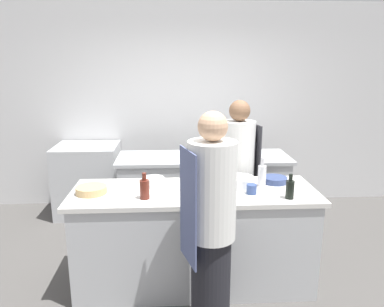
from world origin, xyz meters
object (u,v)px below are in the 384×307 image
(bottle_vinegar, at_px, (290,189))
(bowl_prep_small, at_px, (91,190))
(bottle_cooking_oil, at_px, (145,189))
(bowl_ceramic_blue, at_px, (154,182))
(bowl_wooden_salad, at_px, (275,180))
(chef_at_prep_near, at_px, (211,228))
(bowl_mixing_large, at_px, (239,182))
(cup, at_px, (252,189))
(bottle_wine, at_px, (262,175))
(oven_range, at_px, (88,180))
(bottle_olive_oil, at_px, (216,188))
(chef_at_stove, at_px, (238,177))

(bottle_vinegar, distance_m, bowl_prep_small, 1.69)
(bottle_cooking_oil, bearing_deg, bowl_ceramic_blue, 78.46)
(bowl_ceramic_blue, bearing_deg, bowl_wooden_salad, 2.53)
(chef_at_prep_near, bearing_deg, bottle_cooking_oil, 30.27)
(bowl_mixing_large, bearing_deg, cup, -70.84)
(chef_at_prep_near, height_order, bottle_cooking_oil, chef_at_prep_near)
(bowl_wooden_salad, bearing_deg, bottle_cooking_oil, -163.49)
(chef_at_prep_near, distance_m, cup, 0.69)
(bottle_wine, height_order, bowl_ceramic_blue, bottle_wine)
(oven_range, relative_size, bowl_prep_small, 3.52)
(bowl_ceramic_blue, distance_m, cup, 0.88)
(bottle_vinegar, distance_m, bowl_ceramic_blue, 1.20)
(oven_range, relative_size, cup, 10.73)
(bottle_cooking_oil, relative_size, bowl_mixing_large, 0.83)
(bowl_mixing_large, xyz_separation_m, bowl_prep_small, (-1.31, -0.11, -0.01))
(cup, bearing_deg, bottle_vinegar, -23.96)
(bottle_olive_oil, relative_size, bottle_cooking_oil, 0.94)
(bottle_olive_oil, relative_size, bowl_wooden_salad, 0.91)
(chef_at_prep_near, height_order, bowl_ceramic_blue, chef_at_prep_near)
(chef_at_stove, relative_size, cup, 18.71)
(chef_at_prep_near, bearing_deg, bowl_prep_small, 40.85)
(chef_at_prep_near, distance_m, bottle_vinegar, 0.83)
(bottle_wine, distance_m, bowl_mixing_large, 0.21)
(chef_at_stove, xyz_separation_m, bowl_wooden_salad, (0.26, -0.47, 0.11))
(oven_range, relative_size, bowl_ceramic_blue, 4.95)
(bowl_ceramic_blue, bearing_deg, oven_range, 120.81)
(bottle_vinegar, distance_m, bowl_wooden_salad, 0.42)
(bottle_wine, relative_size, cup, 3.07)
(bowl_ceramic_blue, bearing_deg, chef_at_prep_near, -60.57)
(chef_at_stove, distance_m, bottle_wine, 0.61)
(oven_range, bearing_deg, bowl_mixing_large, -43.40)
(bowl_prep_small, xyz_separation_m, cup, (1.38, -0.09, 0.01))
(bottle_olive_oil, height_order, bottle_cooking_oil, bottle_cooking_oil)
(bottle_olive_oil, xyz_separation_m, bowl_prep_small, (-1.07, 0.17, -0.05))
(bottle_wine, height_order, bowl_prep_small, bottle_wine)
(chef_at_prep_near, xyz_separation_m, bowl_prep_small, (-0.98, 0.63, 0.08))
(bottle_olive_oil, bearing_deg, oven_range, 127.80)
(bottle_olive_oil, relative_size, bowl_mixing_large, 0.78)
(bottle_wine, distance_m, bowl_wooden_salad, 0.19)
(bowl_mixing_large, bearing_deg, bottle_cooking_oil, -162.39)
(bowl_wooden_salad, bearing_deg, bowl_ceramic_blue, -177.47)
(bowl_ceramic_blue, height_order, bowl_wooden_salad, bowl_ceramic_blue)
(chef_at_stove, distance_m, bowl_prep_small, 1.56)
(bottle_vinegar, bearing_deg, bottle_cooking_oil, 176.95)
(bottle_cooking_oil, height_order, bowl_ceramic_blue, bottle_cooking_oil)
(bowl_wooden_salad, bearing_deg, chef_at_stove, 119.08)
(cup, bearing_deg, bowl_mixing_large, 109.16)
(bottle_cooking_oil, height_order, bowl_prep_small, bottle_cooking_oil)
(chef_at_stove, bearing_deg, bottle_vinegar, 4.14)
(bottle_cooking_oil, height_order, bowl_mixing_large, bottle_cooking_oil)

